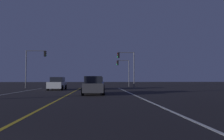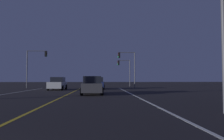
{
  "view_description": "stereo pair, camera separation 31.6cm",
  "coord_description": "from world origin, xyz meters",
  "px_view_note": "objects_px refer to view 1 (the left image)",
  "views": [
    {
      "loc": [
        2.76,
        -1.67,
        1.44
      ],
      "look_at": [
        4.46,
        23.22,
        2.55
      ],
      "focal_mm": 32.62,
      "sensor_mm": 36.0,
      "label": 1
    },
    {
      "loc": [
        3.07,
        -1.67,
        1.44
      ],
      "look_at": [
        4.46,
        23.22,
        2.55
      ],
      "focal_mm": 32.62,
      "sensor_mm": 36.0,
      "label": 2
    }
  ],
  "objects_px": {
    "car_lead_same_lane": "(93,86)",
    "street_lamp_right_near": "(211,6)",
    "traffic_light_near_left": "(36,60)",
    "car_oncoming": "(57,84)",
    "traffic_light_near_right": "(126,62)",
    "traffic_light_far_right": "(123,67)",
    "car_ahead_far": "(97,83)"
  },
  "relations": [
    {
      "from": "car_ahead_far",
      "to": "car_lead_same_lane",
      "type": "relative_size",
      "value": 1.0
    },
    {
      "from": "traffic_light_near_left",
      "to": "street_lamp_right_near",
      "type": "distance_m",
      "value": 28.74
    },
    {
      "from": "car_ahead_far",
      "to": "traffic_light_near_left",
      "type": "height_order",
      "value": "traffic_light_near_left"
    },
    {
      "from": "car_oncoming",
      "to": "street_lamp_right_near",
      "type": "height_order",
      "value": "street_lamp_right_near"
    },
    {
      "from": "car_lead_same_lane",
      "to": "street_lamp_right_near",
      "type": "distance_m",
      "value": 12.74
    },
    {
      "from": "car_ahead_far",
      "to": "traffic_light_near_left",
      "type": "bearing_deg",
      "value": 69.78
    },
    {
      "from": "traffic_light_far_right",
      "to": "street_lamp_right_near",
      "type": "xyz_separation_m",
      "value": [
        0.12,
        -30.15,
        0.84
      ]
    },
    {
      "from": "street_lamp_right_near",
      "to": "traffic_light_near_right",
      "type": "bearing_deg",
      "value": -89.44
    },
    {
      "from": "car_oncoming",
      "to": "car_lead_same_lane",
      "type": "bearing_deg",
      "value": 31.06
    },
    {
      "from": "car_ahead_far",
      "to": "street_lamp_right_near",
      "type": "height_order",
      "value": "street_lamp_right_near"
    },
    {
      "from": "traffic_light_near_left",
      "to": "car_oncoming",
      "type": "bearing_deg",
      "value": -50.2
    },
    {
      "from": "car_lead_same_lane",
      "to": "traffic_light_near_right",
      "type": "height_order",
      "value": "traffic_light_near_right"
    },
    {
      "from": "car_lead_same_lane",
      "to": "traffic_light_near_right",
      "type": "bearing_deg",
      "value": -20.21
    },
    {
      "from": "car_ahead_far",
      "to": "car_lead_same_lane",
      "type": "xyz_separation_m",
      "value": [
        -0.29,
        -10.07,
        0.0
      ]
    },
    {
      "from": "traffic_light_near_left",
      "to": "street_lamp_right_near",
      "type": "bearing_deg",
      "value": -59.08
    },
    {
      "from": "car_oncoming",
      "to": "traffic_light_near_right",
      "type": "distance_m",
      "value": 11.9
    },
    {
      "from": "car_oncoming",
      "to": "car_ahead_far",
      "type": "distance_m",
      "value": 5.57
    },
    {
      "from": "car_oncoming",
      "to": "car_ahead_far",
      "type": "xyz_separation_m",
      "value": [
        5.27,
        1.82,
        0.0
      ]
    },
    {
      "from": "car_oncoming",
      "to": "traffic_light_near_right",
      "type": "relative_size",
      "value": 0.74
    },
    {
      "from": "car_ahead_far",
      "to": "street_lamp_right_near",
      "type": "bearing_deg",
      "value": -166.69
    },
    {
      "from": "car_oncoming",
      "to": "traffic_light_near_left",
      "type": "height_order",
      "value": "traffic_light_near_left"
    },
    {
      "from": "car_ahead_far",
      "to": "street_lamp_right_near",
      "type": "relative_size",
      "value": 0.61
    },
    {
      "from": "car_oncoming",
      "to": "traffic_light_near_left",
      "type": "bearing_deg",
      "value": -140.2
    },
    {
      "from": "traffic_light_near_left",
      "to": "street_lamp_right_near",
      "type": "relative_size",
      "value": 0.85
    },
    {
      "from": "traffic_light_near_right",
      "to": "street_lamp_right_near",
      "type": "distance_m",
      "value": 24.66
    },
    {
      "from": "street_lamp_right_near",
      "to": "car_oncoming",
      "type": "bearing_deg",
      "value": -61.95
    },
    {
      "from": "traffic_light_near_right",
      "to": "traffic_light_near_left",
      "type": "relative_size",
      "value": 0.98
    },
    {
      "from": "car_lead_same_lane",
      "to": "street_lamp_right_near",
      "type": "xyz_separation_m",
      "value": [
        5.27,
        -10.98,
        3.75
      ]
    },
    {
      "from": "car_lead_same_lane",
      "to": "traffic_light_far_right",
      "type": "relative_size",
      "value": 0.85
    },
    {
      "from": "car_oncoming",
      "to": "traffic_light_near_right",
      "type": "xyz_separation_m",
      "value": [
        10.01,
        5.42,
        3.48
      ]
    },
    {
      "from": "traffic_light_near_right",
      "to": "street_lamp_right_near",
      "type": "xyz_separation_m",
      "value": [
        0.24,
        -24.65,
        0.27
      ]
    },
    {
      "from": "traffic_light_far_right",
      "to": "street_lamp_right_near",
      "type": "height_order",
      "value": "street_lamp_right_near"
    }
  ]
}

